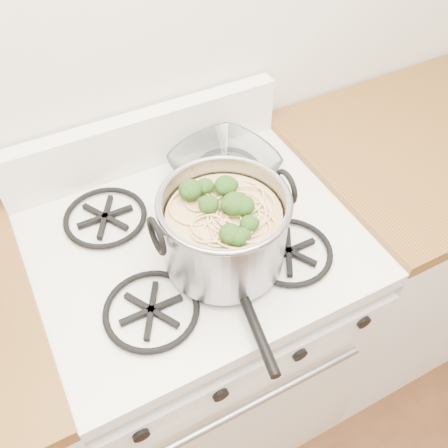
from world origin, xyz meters
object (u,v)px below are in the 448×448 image
(stock_pot, at_px, (224,230))
(spatula, at_px, (233,271))
(glass_bowl, at_px, (225,172))
(gas_range, at_px, (202,335))

(stock_pot, distance_m, spatula, 0.09)
(stock_pot, relative_size, glass_bowl, 3.01)
(gas_range, relative_size, glass_bowl, 9.01)
(gas_range, relative_size, stock_pot, 3.00)
(gas_range, height_order, spatula, spatula)
(stock_pot, bearing_deg, gas_range, 106.25)
(gas_range, height_order, glass_bowl, glass_bowl)
(gas_range, bearing_deg, stock_pot, -73.75)
(gas_range, distance_m, spatula, 0.52)
(spatula, bearing_deg, stock_pot, 93.18)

